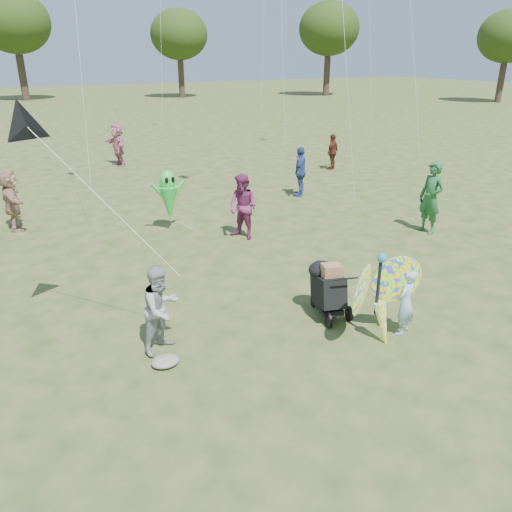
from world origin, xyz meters
The scene contains 15 objects.
ground centered at (0.00, 0.00, 0.00)m, with size 160.00×160.00×0.00m, color #51592B.
child_girl centered at (1.59, -0.68, 0.62)m, with size 0.45×0.30×1.25m, color #9FC0E1.
adult_man centered at (-2.32, 0.98, 0.77)m, with size 0.74×0.58×1.53m, color #9B9CA1.
grey_bag centered at (-2.47, 0.50, 0.07)m, with size 0.46×0.38×0.15m, color gray.
crowd_c centered at (5.36, 8.03, 0.86)m, with size 1.01×0.42×1.73m, color navy.
crowd_d centered at (-3.79, 9.07, 0.87)m, with size 1.62×0.51×1.74m, color tan.
crowd_e centered at (1.51, 5.15, 0.88)m, with size 0.86×0.67×1.76m, color #802A5E.
crowd_f centered at (6.24, 2.99, 1.00)m, with size 0.73×0.48×2.00m, color #235E2F.
crowd_h centered at (9.06, 10.94, 0.76)m, with size 0.89×0.37×1.52m, color #52221B.
crowd_j centered at (1.26, 16.38, 0.93)m, with size 1.72×0.55×1.85m, color #C67187.
jogging_stroller centered at (0.80, 0.55, 0.61)m, with size 0.70×1.12×1.09m.
butterfly_kite centered at (1.03, -0.63, 0.84)m, with size 1.74×0.75×1.84m.
delta_kite_rig centered at (-3.74, 2.35, 3.64)m, with size 2.30×1.60×2.85m.
alien_kite centered at (0.02, 6.76, 0.97)m, with size 1.12×0.69×1.74m.
tree_line centered at (3.67, 44.99, 6.86)m, with size 91.78×33.60×10.79m.
Camera 1 is at (-4.62, -6.15, 4.69)m, focal length 35.00 mm.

